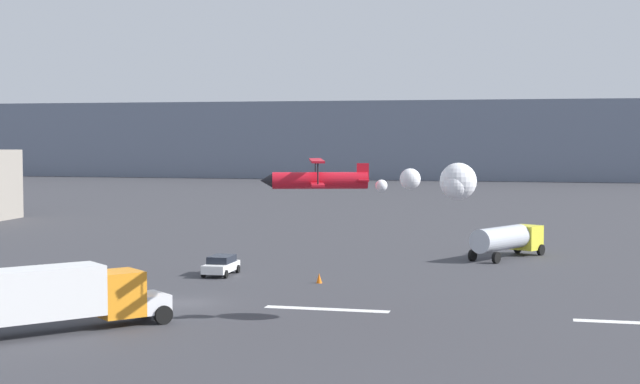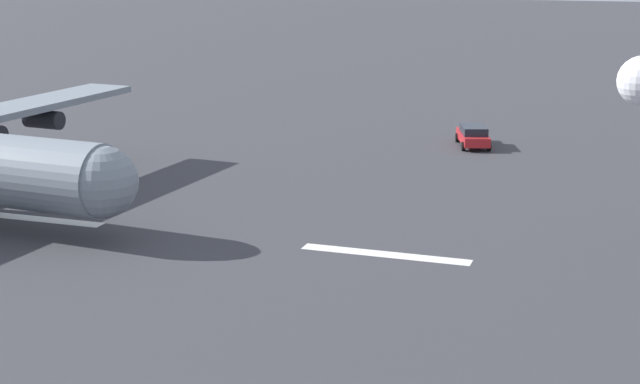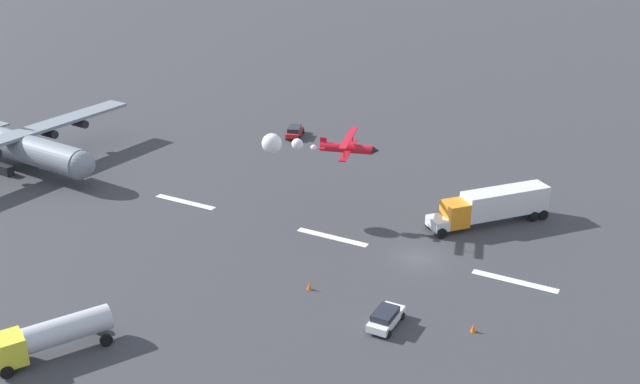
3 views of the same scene
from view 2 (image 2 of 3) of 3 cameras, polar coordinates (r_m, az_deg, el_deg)
runway_stripe_6 at (r=44.69m, az=3.91°, el=-3.71°), size 8.00×0.90×0.01m
runway_stripe_7 at (r=52.54m, az=-16.60°, el=-1.52°), size 8.00×0.90×0.01m
followme_car_yellow at (r=69.20m, az=9.07°, el=3.35°), size 3.13×4.86×1.52m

